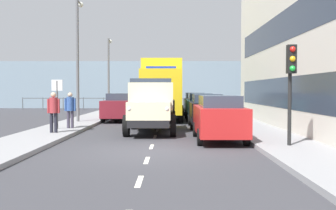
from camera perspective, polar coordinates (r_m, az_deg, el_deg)
name	(u,v)px	position (r m, az deg, el deg)	size (l,w,h in m)	color
ground_plane	(158,128)	(20.54, -1.39, -3.25)	(80.00, 80.00, 0.00)	#38383D
sidewalk_left	(248,126)	(20.88, 11.26, -2.99)	(2.31, 39.21, 0.15)	gray
sidewalk_right	(69,126)	(21.18, -13.86, -2.94)	(2.31, 39.21, 0.15)	gray
road_centreline_markings	(158,128)	(20.31, -1.41, -3.30)	(0.12, 35.46, 0.01)	silver
sea_horizon	(165,85)	(43.05, -0.40, 2.89)	(80.00, 0.80, 5.00)	gray
seawall_railing	(165,100)	(39.46, -0.48, 0.66)	(28.08, 0.08, 1.20)	#4C5156
truck_vintage_cream	(151,107)	(17.90, -2.39, -0.26)	(2.17, 5.64, 2.43)	black
lorry_cargo_yellow	(162,88)	(26.18, -0.82, 2.46)	(2.58, 8.20, 3.87)	gold
car_red_kerbside_near	(219,117)	(15.32, 7.20, -1.74)	(1.79, 4.36, 1.72)	#B21E1E
car_black_kerbside_1	(206,110)	(20.67, 5.47, -0.74)	(1.77, 3.95, 1.72)	black
car_teal_kerbside_2	(200,106)	(25.64, 4.50, -0.18)	(1.77, 4.53, 1.72)	#1E6670
car_grey_kerbside_3	(194,103)	(31.54, 3.75, 0.25)	(1.77, 4.58, 1.72)	slate
car_maroon_oppositeside_0	(121,107)	(25.17, -6.67, -0.22)	(1.98, 4.54, 1.72)	maroon
pedestrian_with_bag	(54,109)	(17.43, -15.91, -0.53)	(0.53, 0.34, 1.69)	black
pedestrian_in_dark_coat	(70,107)	(19.26, -13.69, -0.30)	(0.53, 0.34, 1.67)	#383342
traffic_light_near	(291,73)	(13.35, 17.02, 4.39)	(0.28, 0.41, 3.20)	black
lamp_post_promenade	(78,49)	(23.60, -12.62, 7.71)	(0.32, 1.14, 6.92)	#59595B
lamp_post_far	(109,68)	(32.82, -8.38, 5.22)	(0.32, 1.14, 5.91)	#59595B
street_sign	(57,95)	(19.12, -15.43, 1.33)	(0.50, 0.07, 2.25)	#4C4C4C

